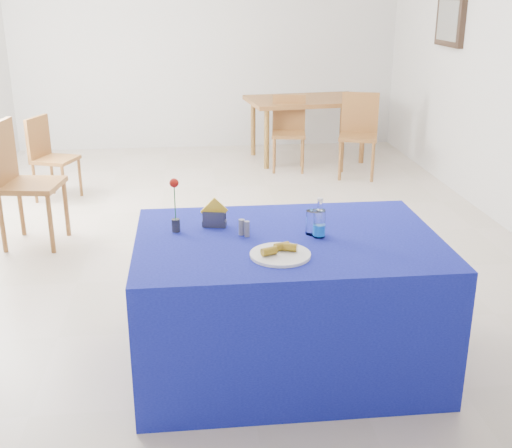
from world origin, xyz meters
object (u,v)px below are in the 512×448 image
Objects in this scene: blue_table at (287,302)px; plate at (280,255)px; chair_win_b at (48,152)px; chair_bg_right at (359,129)px; water_bottle at (319,224)px; oak_table at (307,105)px; chair_win_a at (19,175)px; chair_bg_left at (289,127)px.

plate is at bearing -106.89° from blue_table.
plate is at bearing -132.37° from chair_win_b.
chair_bg_right is 3.34m from chair_win_b.
blue_table is at bearing 174.47° from water_bottle.
oak_table is 0.94m from chair_bg_right.
chair_win_a reaches higher than water_bottle.
chair_bg_left reaches higher than plate.
chair_win_b is (-2.05, 3.30, -0.35)m from water_bottle.
plate is at bearing -102.01° from oak_table.
blue_table is at bearing -90.27° from chair_bg_left.
oak_table is (0.97, 4.65, 0.30)m from blue_table.
chair_win_a is (-1.79, 2.30, -0.18)m from plate.
chair_bg_left is (0.67, 4.22, 0.12)m from blue_table.
water_bottle is at bearing -127.63° from chair_win_b.
water_bottle is (0.24, 0.24, 0.06)m from plate.
chair_win_a is (-2.84, -2.60, -0.09)m from oak_table.
chair_win_b is at bearing 121.87° from water_bottle.
chair_bg_left is (0.75, 4.47, -0.27)m from plate.
chair_win_b is at bearing 117.13° from plate.
chair_win_b is at bearing -154.48° from oak_table.
blue_table is 1.87× the size of chair_bg_left.
chair_bg_left reaches higher than chair_win_b.
water_bottle is 0.25× the size of chair_bg_left.
chair_bg_left is (0.51, 4.23, -0.34)m from water_bottle.
oak_table is at bearing -39.13° from chair_win_a.
water_bottle reaches higher than chair_bg_left.
blue_table is at bearing 73.11° from plate.
chair_bg_left is 2.73m from chair_win_b.
chair_win_a is at bearing 132.44° from blue_table.
blue_table is 1.57× the size of chair_win_a.
water_bottle is at bearing -5.53° from blue_table.
blue_table is 4.27m from chair_bg_left.
plate is 0.36× the size of chair_win_b.
plate is 2.92m from chair_win_a.
chair_bg_right is at bearing -61.47° from oak_table.
chair_win_a is at bearing -130.72° from chair_bg_left.
oak_table is 1.65× the size of chair_bg_right.
chair_win_a is (-1.87, 2.05, 0.21)m from blue_table.
water_bottle is at bearing -99.77° from oak_table.
chair_win_b is (-3.30, -0.55, -0.05)m from chair_bg_right.
blue_table is 1.93× the size of chair_win_b.
water_bottle is 0.26× the size of chair_win_b.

